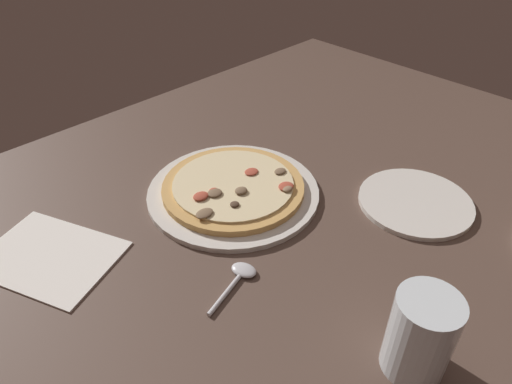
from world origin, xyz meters
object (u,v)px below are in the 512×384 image
(paper_menu, at_px, (49,256))
(spoon, at_px, (239,276))
(water_glass, at_px, (419,339))
(pizza_main, at_px, (233,189))
(side_plate, at_px, (415,202))

(paper_menu, bearing_deg, spoon, 103.89)
(water_glass, height_order, spoon, water_glass)
(pizza_main, distance_m, paper_menu, 0.32)
(pizza_main, height_order, paper_menu, pizza_main)
(side_plate, relative_size, spoon, 1.81)
(pizza_main, relative_size, paper_menu, 1.52)
(pizza_main, bearing_deg, side_plate, 130.21)
(side_plate, bearing_deg, pizza_main, -49.79)
(water_glass, bearing_deg, pizza_main, -100.85)
(side_plate, height_order, spoon, spoon)
(side_plate, distance_m, spoon, 0.36)
(side_plate, bearing_deg, water_glass, 29.11)
(side_plate, height_order, paper_menu, side_plate)
(pizza_main, height_order, spoon, pizza_main)
(side_plate, distance_m, paper_menu, 0.62)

